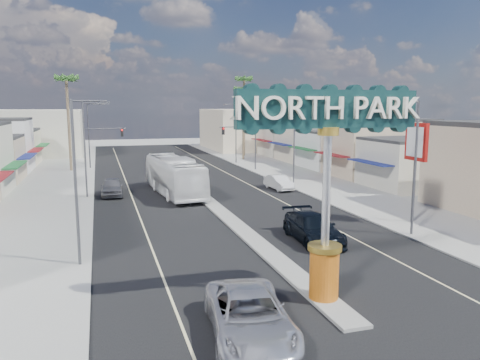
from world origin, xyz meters
TOP-DOWN VIEW (x-y plane):
  - ground at (0.00, 30.00)m, footprint 160.00×160.00m
  - road at (0.00, 30.00)m, footprint 20.00×120.00m
  - median_island at (0.00, 14.00)m, footprint 1.30×30.00m
  - sidewalk_left at (-14.00, 30.00)m, footprint 8.00×120.00m
  - sidewalk_right at (14.00, 30.00)m, footprint 8.00×120.00m
  - storefront_row_right at (24.00, 43.00)m, footprint 12.00×42.00m
  - backdrop_far_left at (-22.00, 75.00)m, footprint 20.00×20.00m
  - backdrop_far_right at (22.00, 75.00)m, footprint 20.00×20.00m
  - gateway_sign at (0.00, 1.98)m, footprint 8.20×1.50m
  - traffic_signal_left at (-9.18, 43.99)m, footprint 5.09×0.45m
  - traffic_signal_right at (9.18, 43.99)m, footprint 5.09×0.45m
  - streetlight_l_near at (-10.43, 10.00)m, footprint 2.03×0.22m
  - streetlight_l_mid at (-10.43, 30.00)m, footprint 2.03×0.22m
  - streetlight_l_far at (-10.43, 52.00)m, footprint 2.03×0.22m
  - streetlight_r_near at (10.43, 10.00)m, footprint 2.03×0.22m
  - streetlight_r_mid at (10.43, 30.00)m, footprint 2.03×0.22m
  - streetlight_r_far at (10.43, 52.00)m, footprint 2.03×0.22m
  - palm_left_far at (-13.00, 50.00)m, footprint 2.60×2.60m
  - palm_right_mid at (13.00, 56.00)m, footprint 2.60×2.60m
  - palm_right_far at (15.00, 62.00)m, footprint 2.60×2.60m
  - suv_left at (-4.21, -0.26)m, footprint 3.68×6.62m
  - suv_right at (3.63, 10.68)m, footprint 2.76×6.23m
  - car_parked_left at (-8.25, 30.62)m, footprint 2.27×5.17m
  - car_parked_right at (8.54, 29.04)m, footprint 1.96×4.61m
  - city_bus at (-2.35, 29.55)m, footprint 4.23×13.53m
  - bank_pylon_sign at (12.80, 12.88)m, footprint 0.33×2.29m

SIDE VIEW (x-z plane):
  - ground at x=0.00m, z-range 0.00..0.00m
  - road at x=0.00m, z-range 0.00..0.01m
  - sidewalk_left at x=-14.00m, z-range 0.00..0.12m
  - sidewalk_right at x=14.00m, z-range 0.00..0.12m
  - median_island at x=0.00m, z-range 0.00..0.16m
  - car_parked_right at x=8.54m, z-range 0.00..1.48m
  - car_parked_left at x=-8.25m, z-range 0.00..1.73m
  - suv_left at x=-4.21m, z-range 0.00..1.75m
  - suv_right at x=3.63m, z-range 0.00..1.78m
  - city_bus at x=-2.35m, z-range 0.00..3.71m
  - storefront_row_right at x=24.00m, z-range 0.00..6.00m
  - backdrop_far_left at x=-22.00m, z-range 0.00..8.00m
  - backdrop_far_right at x=22.00m, z-range 0.00..8.00m
  - traffic_signal_left at x=-9.18m, z-range 1.27..7.27m
  - traffic_signal_right at x=9.18m, z-range 1.27..7.27m
  - streetlight_l_near at x=-10.43m, z-range 0.57..9.57m
  - streetlight_l_mid at x=-10.43m, z-range 0.57..9.57m
  - streetlight_l_far at x=-10.43m, z-range 0.57..9.57m
  - streetlight_r_near at x=10.43m, z-range 0.57..9.57m
  - streetlight_r_mid at x=10.43m, z-range 0.57..9.57m
  - streetlight_r_far at x=10.43m, z-range 0.57..9.57m
  - bank_pylon_sign at x=12.80m, z-range 2.00..9.32m
  - gateway_sign at x=0.00m, z-range 1.35..10.50m
  - palm_right_mid at x=13.00m, z-range 4.55..16.65m
  - palm_left_far at x=-13.00m, z-range 4.95..18.05m
  - palm_right_far at x=15.00m, z-range 5.34..19.44m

